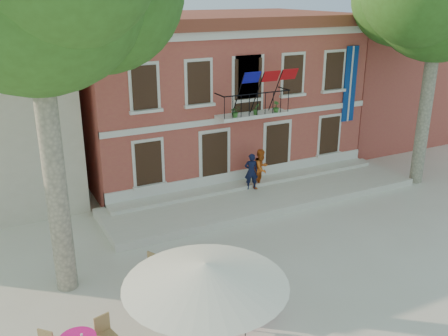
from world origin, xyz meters
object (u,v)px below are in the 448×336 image
pedestrian_navy (251,171)px  pedestrian_orange (261,168)px  cafe_table_3 (192,285)px  cafe_table_1 (243,303)px  cafe_table_0 (175,273)px  patio_umbrella (206,274)px

pedestrian_navy → pedestrian_orange: size_ratio=0.93×
pedestrian_orange → cafe_table_3: pedestrian_orange is taller
cafe_table_1 → cafe_table_0: bearing=115.2°
patio_umbrella → cafe_table_0: size_ratio=2.00×
pedestrian_orange → cafe_table_0: (-6.10, -5.12, -0.76)m
patio_umbrella → pedestrian_navy: bearing=54.5°
patio_umbrella → cafe_table_3: bearing=73.2°
patio_umbrella → pedestrian_orange: patio_umbrella is taller
pedestrian_navy → cafe_table_0: bearing=63.3°
pedestrian_navy → cafe_table_1: 8.74m
patio_umbrella → pedestrian_navy: (6.25, 8.75, -1.43)m
pedestrian_navy → cafe_table_1: (-4.53, -7.44, -0.68)m
pedestrian_orange → cafe_table_0: bearing=-165.3°
pedestrian_orange → cafe_table_0: size_ratio=0.92×
pedestrian_navy → cafe_table_1: size_ratio=0.87×
pedestrian_navy → cafe_table_3: bearing=68.7°
cafe_table_0 → cafe_table_1: size_ratio=1.02×
pedestrian_orange → cafe_table_1: bearing=-149.4°
pedestrian_navy → cafe_table_1: pedestrian_navy is taller
patio_umbrella → cafe_table_3: patio_umbrella is taller
pedestrian_navy → cafe_table_3: 8.09m
pedestrian_navy → cafe_table_3: (-5.41, -5.98, -0.69)m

